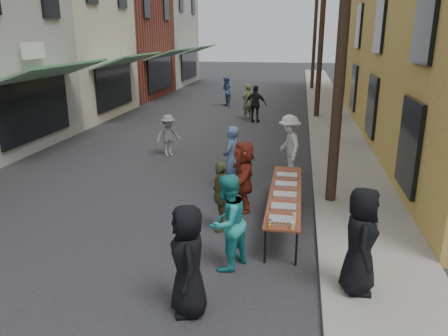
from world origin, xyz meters
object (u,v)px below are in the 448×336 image
(guest_front_a, at_px, (188,260))
(server, at_px, (360,241))
(utility_pole_near, at_px, (344,18))
(catering_tray_sausage, at_px, (282,221))
(utility_pole_mid, at_px, (322,26))
(guest_front_c, at_px, (227,222))
(serving_table, at_px, (285,194))
(utility_pole_far, at_px, (315,29))

(guest_front_a, height_order, server, server)
(utility_pole_near, bearing_deg, catering_tray_sausage, -109.72)
(utility_pole_near, distance_m, catering_tray_sausage, 4.97)
(utility_pole_mid, bearing_deg, catering_tray_sausage, -94.22)
(catering_tray_sausage, relative_size, guest_front_c, 0.28)
(utility_pole_near, xyz_separation_m, serving_table, (-1.11, -1.46, -3.79))
(catering_tray_sausage, height_order, server, server)
(serving_table, xyz_separation_m, guest_front_c, (-0.97, -2.16, 0.19))
(utility_pole_near, distance_m, guest_front_a, 6.67)
(utility_pole_mid, distance_m, guest_front_a, 17.60)
(serving_table, xyz_separation_m, catering_tray_sausage, (0.00, -1.65, 0.08))
(serving_table, bearing_deg, server, -64.56)
(utility_pole_near, relative_size, guest_front_a, 5.07)
(utility_pole_far, xyz_separation_m, server, (0.17, -28.16, -3.50))
(utility_pole_near, bearing_deg, serving_table, -127.37)
(utility_pole_mid, xyz_separation_m, utility_pole_far, (0.00, 12.00, 0.00))
(utility_pole_mid, bearing_deg, server, -89.41)
(utility_pole_far, height_order, guest_front_a, utility_pole_far)
(guest_front_a, relative_size, server, 0.99)
(serving_table, height_order, guest_front_a, guest_front_a)
(utility_pole_far, height_order, server, utility_pole_far)
(guest_front_c, bearing_deg, catering_tray_sausage, 145.50)
(catering_tray_sausage, relative_size, server, 0.28)
(guest_front_a, bearing_deg, guest_front_c, 145.77)
(catering_tray_sausage, height_order, guest_front_c, guest_front_c)
(utility_pole_near, relative_size, catering_tray_sausage, 18.00)
(utility_pole_mid, relative_size, utility_pole_far, 1.00)
(utility_pole_mid, bearing_deg, utility_pole_far, 90.00)
(utility_pole_near, distance_m, utility_pole_far, 24.00)
(guest_front_c, bearing_deg, guest_front_a, 13.58)
(utility_pole_far, relative_size, catering_tray_sausage, 18.00)
(utility_pole_mid, bearing_deg, utility_pole_near, -90.00)
(serving_table, bearing_deg, guest_front_a, -110.31)
(utility_pole_near, bearing_deg, utility_pole_mid, 90.00)
(utility_pole_far, bearing_deg, catering_tray_sausage, -92.35)
(guest_front_c, bearing_deg, utility_pole_far, -156.58)
(utility_pole_mid, distance_m, serving_table, 14.03)
(catering_tray_sausage, bearing_deg, server, -39.21)
(utility_pole_mid, distance_m, catering_tray_sausage, 15.60)
(utility_pole_near, height_order, guest_front_a, utility_pole_near)
(serving_table, relative_size, guest_front_c, 2.21)
(utility_pole_near, height_order, utility_pole_mid, same)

